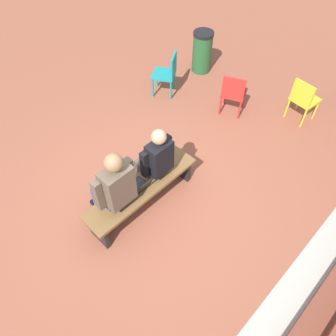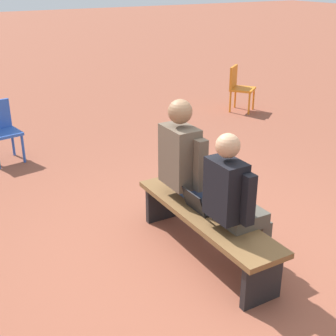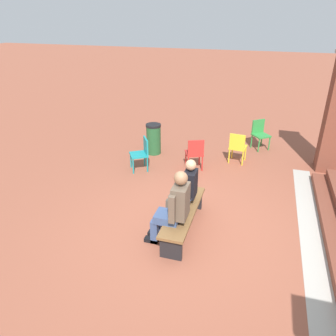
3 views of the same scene
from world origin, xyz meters
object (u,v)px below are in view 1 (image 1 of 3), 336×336
Objects in this scene: person_adult at (113,187)px; plastic_chair_near_bench_left at (168,72)px; plastic_chair_far_right at (304,98)px; litter_bin at (202,52)px; plastic_chair_far_left at (233,92)px; bench at (142,190)px; laptop at (138,187)px; person_student at (154,159)px.

plastic_chair_near_bench_left is (-2.59, -1.57, -0.27)m from person_adult.
plastic_chair_near_bench_left and plastic_chair_far_right have the same top height.
plastic_chair_near_bench_left is at bearing 2.96° from litter_bin.
plastic_chair_far_right is 1.22m from plastic_chair_far_left.
plastic_chair_far_left is (-2.57, -0.36, 0.13)m from bench.
litter_bin is at bearing -152.59° from bench.
laptop is 2.66m from plastic_chair_far_left.
laptop is 0.38× the size of plastic_chair_far_right.
litter_bin is (-3.67, -1.62, -0.31)m from person_adult.
plastic_chair_far_right is at bearing 115.91° from plastic_chair_near_bench_left.
bench is 1.27× the size of person_adult.
bench is 1.38× the size of person_student.
plastic_chair_far_left is at bearing -172.53° from person_student.
person_student is 3.05m from plastic_chair_far_right.
person_student reaches higher than plastic_chair_near_bench_left.
person_adult is at bearing 23.89° from litter_bin.
person_adult is 4.02m from litter_bin.
person_student is 1.55× the size of plastic_chair_near_bench_left.
person_student is (-0.32, -0.07, 0.35)m from bench.
plastic_chair_near_bench_left is at bearing -139.82° from person_student.
bench is at bearing 169.78° from person_adult.
person_student is at bearing 7.47° from plastic_chair_far_left.
person_adult is at bearing -10.22° from bench.
laptop is at bearing 165.80° from person_adult.
plastic_chair_far_left is at bearing 106.53° from plastic_chair_near_bench_left.
bench is at bearing -169.76° from laptop.
plastic_chair_near_bench_left is at bearing -143.77° from laptop.
bench is 3.35m from plastic_chair_far_right.
person_adult is 3.04m from plastic_chair_near_bench_left.
bench is at bearing 36.85° from plastic_chair_near_bench_left.
person_student is at bearing -168.81° from laptop.
person_adult is 1.65× the size of litter_bin.
plastic_chair_far_right is at bearing 169.27° from person_adult.
bench is at bearing 7.96° from plastic_chair_far_left.
plastic_chair_far_left is 0.98× the size of litter_bin.
bench is 2.74m from plastic_chair_near_bench_left.
plastic_chair_far_left reaches higher than laptop.
litter_bin is (-2.95, -1.63, -0.27)m from person_student.
laptop is (0.07, 0.01, 0.15)m from bench.
bench is 2.60m from plastic_chair_far_left.
plastic_chair_far_right is (-3.29, 0.63, 0.13)m from bench.
person_adult is at bearing -10.73° from plastic_chair_far_right.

